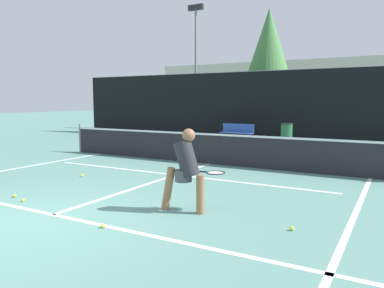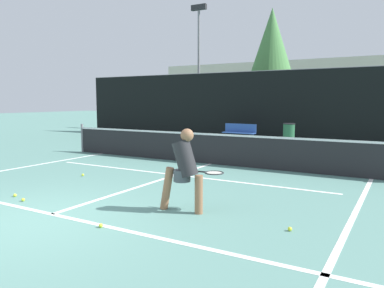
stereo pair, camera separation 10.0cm
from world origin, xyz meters
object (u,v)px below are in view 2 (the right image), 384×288
object	(u,v)px
courtside_bench	(239,132)
player_practicing	(185,167)
trash_bin	(289,134)
parked_car	(275,126)

from	to	relation	value
courtside_bench	player_practicing	bearing A→B (deg)	-67.68
player_practicing	trash_bin	bearing A→B (deg)	90.33
player_practicing	courtside_bench	xyz separation A→B (m)	(-3.54, 10.85, -0.33)
player_practicing	parked_car	size ratio (longest dim) A/B	0.37
player_practicing	trash_bin	world-z (taller)	player_practicing
parked_car	courtside_bench	bearing A→B (deg)	-96.56
courtside_bench	trash_bin	world-z (taller)	trash_bin
trash_bin	parked_car	xyz separation A→B (m)	(-1.94, 4.13, 0.07)
player_practicing	parked_car	distance (m)	15.14
player_practicing	courtside_bench	bearing A→B (deg)	102.27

